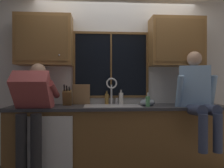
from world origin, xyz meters
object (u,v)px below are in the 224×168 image
mixing_bowl (147,102)px  bottle_tall_clear (121,98)px  soap_dispenser (148,101)px  person_standing (33,107)px  knife_block (67,98)px  cutting_board (81,95)px  person_sitting_on_counter (198,94)px  bottle_green_glass (107,99)px

mixing_bowl → bottle_tall_clear: 0.42m
mixing_bowl → soap_dispenser: (-0.01, -0.09, 0.03)m
person_standing → soap_dispenser: size_ratio=7.69×
knife_block → cutting_board: size_ratio=1.05×
person_sitting_on_counter → bottle_green_glass: bearing=157.0°
mixing_bowl → bottle_tall_clear: size_ratio=0.91×
bottle_tall_clear → soap_dispenser: bearing=-44.7°
person_standing → bottle_green_glass: size_ratio=7.21×
knife_block → bottle_green_glass: (0.58, 0.12, -0.02)m
cutting_board → bottle_green_glass: (0.39, 0.02, -0.06)m
mixing_bowl → person_standing: bearing=-170.6°
person_sitting_on_counter → cutting_board: 1.65m
soap_dispenser → bottle_tall_clear: (-0.33, 0.33, 0.02)m
knife_block → bottle_tall_clear: 0.80m
person_sitting_on_counter → mixing_bowl: person_sitting_on_counter is taller
bottle_green_glass → person_sitting_on_counter: bearing=-23.0°
person_standing → person_sitting_on_counter: 2.15m
knife_block → person_sitting_on_counter: bearing=-12.3°
soap_dispenser → cutting_board: bearing=159.5°
knife_block → bottle_green_glass: size_ratio=1.53×
person_standing → knife_block: size_ratio=4.71×
person_standing → knife_block: person_standing is taller
cutting_board → soap_dispenser: size_ratio=1.56×
soap_dispenser → bottle_tall_clear: size_ratio=0.85×
person_sitting_on_counter → bottle_tall_clear: (-0.97, 0.47, -0.09)m
person_standing → knife_block: 0.56m
person_standing → cutting_board: person_standing is taller
person_standing → person_sitting_on_counter: (2.15, 0.02, 0.16)m
cutting_board → soap_dispenser: bearing=-20.5°
person_standing → soap_dispenser: bearing=6.1°
person_sitting_on_counter → bottle_tall_clear: size_ratio=5.46×
bottle_green_glass → knife_block: bearing=-168.3°
person_standing → person_sitting_on_counter: person_sitting_on_counter is taller
bottle_green_glass → bottle_tall_clear: (0.21, -0.03, 0.01)m
soap_dispenser → mixing_bowl: bearing=82.3°
person_sitting_on_counter → bottle_tall_clear: person_sitting_on_counter is taller
cutting_board → mixing_bowl: bearing=-15.3°
knife_block → bottle_tall_clear: knife_block is taller
mixing_bowl → bottle_green_glass: (-0.56, 0.28, 0.04)m
knife_block → soap_dispenser: bearing=-12.3°
mixing_bowl → bottle_tall_clear: bearing=145.1°
person_standing → mixing_bowl: bearing=9.4°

